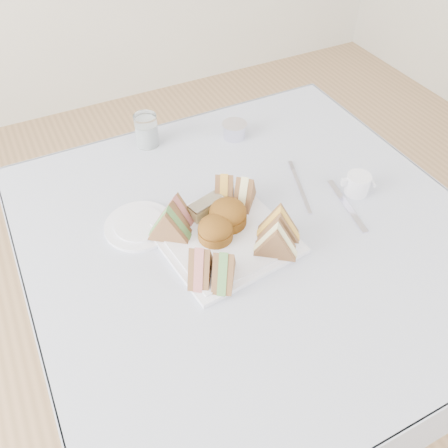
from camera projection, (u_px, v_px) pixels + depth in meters
name	position (u px, v px, depth m)	size (l,w,h in m)	color
floor	(245.00, 382.00, 1.63)	(4.00, 4.00, 0.00)	#9E7751
table	(249.00, 321.00, 1.37)	(0.90, 0.90, 0.74)	brown
tablecloth	(254.00, 232.00, 1.10)	(1.02, 1.02, 0.01)	silver
serving_plate	(224.00, 238.00, 1.08)	(0.28, 0.28, 0.01)	white
sandwich_fl_a	(200.00, 262.00, 0.96)	(0.09, 0.04, 0.08)	brown
sandwich_fl_b	(224.00, 266.00, 0.96)	(0.09, 0.04, 0.08)	brown
sandwich_fr_a	(279.00, 223.00, 1.04)	(0.10, 0.04, 0.09)	brown
sandwich_fr_b	(276.00, 239.00, 1.01)	(0.09, 0.04, 0.08)	brown
sandwich_bl_a	(169.00, 222.00, 1.04)	(0.10, 0.04, 0.09)	brown
sandwich_bl_b	(175.00, 209.00, 1.08)	(0.08, 0.04, 0.08)	brown
sandwich_br_a	(245.00, 190.00, 1.12)	(0.09, 0.04, 0.08)	brown
sandwich_br_b	(224.00, 187.00, 1.13)	(0.09, 0.04, 0.08)	brown
scone_left	(215.00, 230.00, 1.05)	(0.08, 0.08, 0.05)	brown
scone_right	(228.00, 214.00, 1.08)	(0.09, 0.09, 0.06)	brown
pastry_slice	(206.00, 207.00, 1.11)	(0.08, 0.03, 0.04)	#C7AE87
side_plate	(139.00, 226.00, 1.11)	(0.16, 0.16, 0.01)	white
water_glass	(147.00, 130.00, 1.31)	(0.06, 0.06, 0.09)	white
tea_strainer	(234.00, 131.00, 1.35)	(0.07, 0.07, 0.04)	silver
knife	(347.00, 205.00, 1.16)	(0.02, 0.19, 0.00)	silver
fork	(301.00, 191.00, 1.20)	(0.01, 0.17, 0.00)	silver
creamer_jug	(358.00, 184.00, 1.18)	(0.06, 0.06, 0.05)	white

